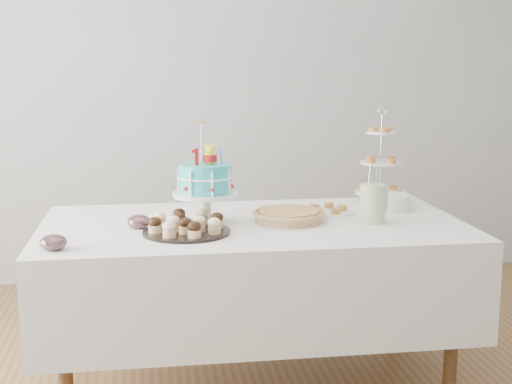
{
  "coord_description": "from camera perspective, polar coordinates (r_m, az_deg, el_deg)",
  "views": [
    {
      "loc": [
        -0.45,
        -2.85,
        1.5
      ],
      "look_at": [
        0.01,
        0.3,
        0.91
      ],
      "focal_mm": 50.0,
      "sensor_mm": 36.0,
      "label": 1
    }
  ],
  "objects": [
    {
      "name": "walls",
      "position": [
        2.89,
        0.62,
        7.52
      ],
      "size": [
        5.04,
        4.04,
        2.7
      ],
      "color": "#949699",
      "rests_on": "floor"
    },
    {
      "name": "table",
      "position": [
        3.32,
        -0.23,
        -6.27
      ],
      "size": [
        1.92,
        1.02,
        0.77
      ],
      "color": "silver",
      "rests_on": "floor"
    },
    {
      "name": "birthday_cake",
      "position": [
        3.23,
        -4.03,
        -0.3
      ],
      "size": [
        0.3,
        0.3,
        0.46
      ],
      "rotation": [
        0.0,
        0.0,
        0.16
      ],
      "color": "white",
      "rests_on": "table"
    },
    {
      "name": "cupcake_tray",
      "position": [
        3.06,
        -5.59,
        -2.55
      ],
      "size": [
        0.38,
        0.38,
        0.09
      ],
      "color": "black",
      "rests_on": "table"
    },
    {
      "name": "pie",
      "position": [
        3.28,
        2.64,
        -1.85
      ],
      "size": [
        0.33,
        0.33,
        0.05
      ],
      "color": "tan",
      "rests_on": "table"
    },
    {
      "name": "tiered_stand",
      "position": [
        3.73,
        9.96,
        2.28
      ],
      "size": [
        0.26,
        0.26,
        0.5
      ],
      "color": "silver",
      "rests_on": "table"
    },
    {
      "name": "plate_stack",
      "position": [
        3.59,
        10.6,
        -0.79
      ],
      "size": [
        0.2,
        0.2,
        0.08
      ],
      "color": "white",
      "rests_on": "table"
    },
    {
      "name": "pastry_plate",
      "position": [
        3.47,
        5.78,
        -1.45
      ],
      "size": [
        0.24,
        0.24,
        0.04
      ],
      "color": "white",
      "rests_on": "table"
    },
    {
      "name": "jam_bowl_a",
      "position": [
        2.89,
        -15.9,
        -3.91
      ],
      "size": [
        0.11,
        0.11,
        0.06
      ],
      "color": "silver",
      "rests_on": "table"
    },
    {
      "name": "jam_bowl_b",
      "position": [
        3.19,
        -9.35,
        -2.36
      ],
      "size": [
        0.1,
        0.1,
        0.06
      ],
      "color": "silver",
      "rests_on": "table"
    },
    {
      "name": "utensil_pitcher",
      "position": [
        3.28,
        9.33,
        -0.8
      ],
      "size": [
        0.13,
        0.12,
        0.27
      ],
      "rotation": [
        0.0,
        0.0,
        -0.08
      ],
      "color": "white",
      "rests_on": "table"
    }
  ]
}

